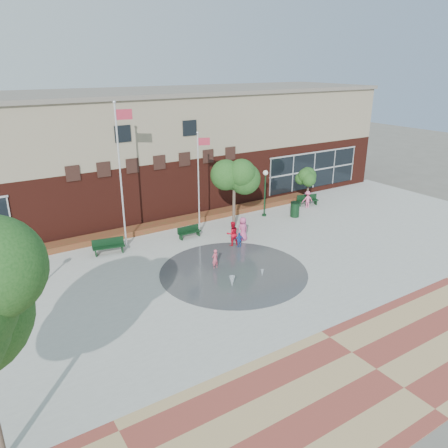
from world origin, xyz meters
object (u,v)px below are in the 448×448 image
flagpole_left (121,169)px  flagpole_right (199,179)px  child_splash (215,259)px  bench_left (109,249)px  trash_can (295,209)px

flagpole_left → flagpole_right: flagpole_left is taller
flagpole_right → child_splash: bearing=-89.4°
flagpole_right → bench_left: bearing=-159.9°
trash_can → child_splash: 10.80m
flagpole_left → child_splash: flagpole_left is taller
child_splash → flagpole_left: bearing=-74.6°
flagpole_right → child_splash: 6.45m
bench_left → trash_can: (14.37, -0.95, 0.29)m
flagpole_right → trash_can: flagpole_right is taller
bench_left → child_splash: bearing=-39.0°
flagpole_left → bench_left: 5.00m
trash_can → child_splash: bearing=-156.2°
flagpole_left → child_splash: (3.12, -5.82, -4.50)m
flagpole_left → child_splash: 7.99m
trash_can → flagpole_right: bearing=174.2°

